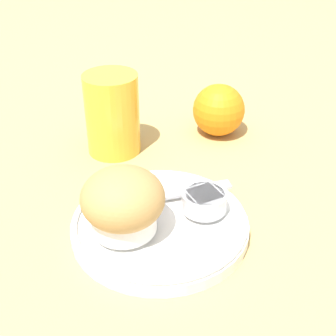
{
  "coord_description": "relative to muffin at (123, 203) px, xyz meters",
  "views": [
    {
      "loc": [
        -0.03,
        -0.41,
        0.34
      ],
      "look_at": [
        0.0,
        0.03,
        0.06
      ],
      "focal_mm": 50.0,
      "sensor_mm": 36.0,
      "label": 1
    }
  ],
  "objects": [
    {
      "name": "muffin",
      "position": [
        0.0,
        0.0,
        0.0
      ],
      "size": [
        0.09,
        0.09,
        0.07
      ],
      "color": "silver",
      "rests_on": "plate"
    },
    {
      "name": "berry_pair",
      "position": [
        0.02,
        0.04,
        -0.03
      ],
      "size": [
        0.03,
        0.02,
        0.02
      ],
      "color": "#4C194C",
      "rests_on": "plate"
    },
    {
      "name": "butter_knife",
      "position": [
        0.05,
        0.05,
        -0.03
      ],
      "size": [
        0.16,
        0.05,
        0.0
      ],
      "rotation": [
        0.0,
        0.0,
        0.2
      ],
      "color": "#B7B7BC",
      "rests_on": "plate"
    },
    {
      "name": "cream_ramekin",
      "position": [
        0.09,
        0.03,
        -0.02
      ],
      "size": [
        0.05,
        0.05,
        0.02
      ],
      "color": "silver",
      "rests_on": "plate"
    },
    {
      "name": "ground_plane",
      "position": [
        0.05,
        0.03,
        -0.05
      ],
      "size": [
        3.0,
        3.0,
        0.0
      ],
      "primitive_type": "plane",
      "color": "tan"
    },
    {
      "name": "plate",
      "position": [
        0.04,
        0.02,
        -0.04
      ],
      "size": [
        0.2,
        0.2,
        0.02
      ],
      "color": "white",
      "rests_on": "ground_plane"
    },
    {
      "name": "juice_glass",
      "position": [
        -0.01,
        0.2,
        0.0
      ],
      "size": [
        0.07,
        0.07,
        0.11
      ],
      "color": "gold",
      "rests_on": "ground_plane"
    },
    {
      "name": "orange_fruit",
      "position": [
        0.14,
        0.24,
        -0.01
      ],
      "size": [
        0.08,
        0.08,
        0.08
      ],
      "color": "orange",
      "rests_on": "ground_plane"
    }
  ]
}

